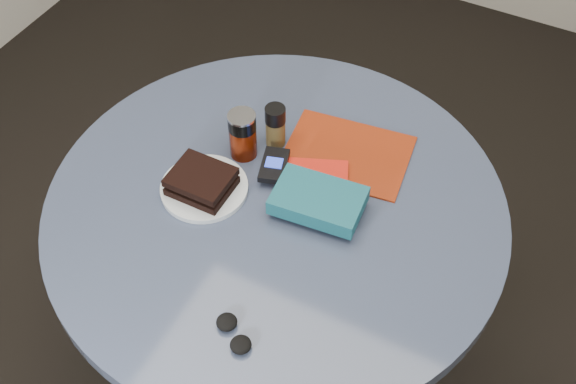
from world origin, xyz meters
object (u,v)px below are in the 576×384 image
at_px(sandwich, 201,181).
at_px(pepper_grinder, 275,126).
at_px(novel, 318,200).
at_px(soda_can, 243,135).
at_px(magazine, 347,154).
at_px(red_book, 312,178).
at_px(headphones, 234,333).
at_px(table, 277,247).
at_px(mp3_player, 274,165).
at_px(plate, 204,188).

distance_m(sandwich, pepper_grinder, 0.22).
distance_m(pepper_grinder, novel, 0.22).
distance_m(soda_can, novel, 0.24).
bearing_deg(magazine, soda_can, -160.93).
bearing_deg(red_book, magazine, 49.77).
distance_m(red_book, headphones, 0.42).
xyz_separation_m(table, novel, (0.09, 0.02, 0.20)).
distance_m(table, mp3_player, 0.21).
distance_m(pepper_grinder, headphones, 0.51).
xyz_separation_m(novel, headphones, (-0.01, -0.34, -0.02)).
relative_size(red_book, headphones, 1.51).
relative_size(mp3_player, headphones, 1.06).
xyz_separation_m(plate, red_book, (0.20, 0.13, 0.01)).
bearing_deg(soda_can, plate, -98.88).
height_order(pepper_grinder, red_book, pepper_grinder).
bearing_deg(pepper_grinder, mp3_player, -63.88).
xyz_separation_m(magazine, headphones, (0.01, -0.52, 0.01)).
bearing_deg(plate, pepper_grinder, 70.53).
bearing_deg(red_book, pepper_grinder, 129.34).
bearing_deg(red_book, sandwich, -167.89).
distance_m(soda_can, magazine, 0.24).
bearing_deg(soda_can, sandwich, -98.58).
height_order(sandwich, headphones, sandwich).
bearing_deg(table, pepper_grinder, 118.04).
height_order(plate, red_book, red_book).
xyz_separation_m(table, red_book, (0.04, 0.09, 0.17)).
relative_size(soda_can, novel, 0.63).
height_order(soda_can, headphones, soda_can).
height_order(plate, mp3_player, mp3_player).
height_order(plate, pepper_grinder, pepper_grinder).
bearing_deg(mp3_player, plate, -134.58).
bearing_deg(novel, magazine, 88.87).
bearing_deg(novel, table, -173.56).
distance_m(pepper_grinder, mp3_player, 0.10).
relative_size(table, red_book, 6.45).
distance_m(magazine, mp3_player, 0.18).
bearing_deg(magazine, mp3_player, -140.66).
relative_size(pepper_grinder, headphones, 1.05).
bearing_deg(headphones, sandwich, 131.00).
bearing_deg(plate, red_book, 33.65).
bearing_deg(mp3_player, soda_can, 166.02).
distance_m(red_book, mp3_player, 0.09).
xyz_separation_m(table, pepper_grinder, (-0.08, 0.16, 0.22)).
height_order(table, sandwich, sandwich).
bearing_deg(red_book, table, -138.37).
bearing_deg(soda_can, mp3_player, -13.98).
bearing_deg(plate, soda_can, 81.12).
height_order(pepper_grinder, mp3_player, pepper_grinder).
height_order(red_book, headphones, headphones).
relative_size(plate, headphones, 1.87).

